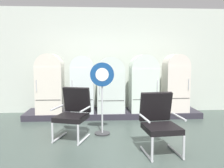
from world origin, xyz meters
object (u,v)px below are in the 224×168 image
refrigerator_2 (111,83)px  sign_stand (102,98)px  refrigerator_0 (50,82)px  refrigerator_1 (82,82)px  armchair_right (159,121)px  refrigerator_3 (143,82)px  refrigerator_4 (176,81)px  armchair_left (73,111)px

refrigerator_2 → sign_stand: 1.50m
refrigerator_0 → refrigerator_1: (0.84, -0.01, -0.03)m
refrigerator_1 → armchair_right: 2.83m
refrigerator_0 → armchair_right: size_ratio=1.56×
refrigerator_3 → sign_stand: (-1.14, -1.45, -0.20)m
refrigerator_1 → armchair_right: size_ratio=1.50×
refrigerator_0 → armchair_right: refrigerator_0 is taller
refrigerator_2 → refrigerator_3: refrigerator_3 is taller
refrigerator_2 → refrigerator_0: bearing=-179.2°
refrigerator_3 → refrigerator_1: bearing=-179.7°
refrigerator_0 → sign_stand: size_ratio=1.04×
armchair_right → refrigerator_2: bearing=105.5°
refrigerator_4 → armchair_left: (-2.59, -1.61, -0.44)m
refrigerator_3 → refrigerator_4: refrigerator_4 is taller
armchair_left → refrigerator_4: bearing=31.9°
refrigerator_3 → sign_stand: size_ratio=1.02×
refrigerator_1 → refrigerator_3: size_ratio=0.98×
refrigerator_2 → refrigerator_3: (0.88, -0.02, 0.04)m
refrigerator_1 → refrigerator_4: refrigerator_4 is taller
armchair_right → refrigerator_4: bearing=66.0°
refrigerator_0 → sign_stand: bearing=-47.4°
refrigerator_0 → sign_stand: 1.97m
armchair_right → sign_stand: sign_stand is taller
refrigerator_1 → armchair_left: size_ratio=1.50×
refrigerator_4 → armchair_left: 3.08m
refrigerator_0 → refrigerator_2: size_ratio=1.06×
armchair_left → refrigerator_2: bearing=63.0°
refrigerator_2 → armchair_left: bearing=-117.0°
refrigerator_1 → refrigerator_3: (1.63, 0.01, 0.01)m
refrigerator_0 → sign_stand: refrigerator_0 is taller
refrigerator_2 → refrigerator_4: refrigerator_4 is taller
refrigerator_1 → refrigerator_4: 2.50m
refrigerator_2 → armchair_left: size_ratio=1.47×
sign_stand → armchair_right: bearing=-46.3°
refrigerator_0 → refrigerator_1: refrigerator_0 is taller
refrigerator_0 → armchair_left: refrigerator_0 is taller
refrigerator_1 → refrigerator_2: (0.74, 0.03, -0.03)m
refrigerator_4 → armchair_right: bearing=-114.0°
refrigerator_4 → armchair_left: bearing=-148.1°
refrigerator_1 → refrigerator_0: bearing=179.6°
sign_stand → refrigerator_3: bearing=51.7°
refrigerator_2 → armchair_right: refrigerator_2 is taller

